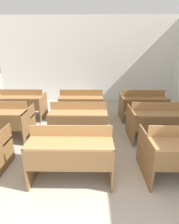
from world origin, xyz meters
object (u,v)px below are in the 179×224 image
Objects in this scene: bench_third_right at (142,104)px; bench_second_left at (1,119)px; bench_front_center at (72,150)px; bench_third_left at (23,103)px; bench_second_right at (158,120)px; bench_second_center at (79,119)px; bench_third_center at (81,103)px.

bench_second_left is at bearing -160.26° from bench_third_right.
bench_front_center is 1.00× the size of bench_third_left.
bench_second_right is (1.72, 1.24, 0.00)m from bench_front_center.
bench_second_center is at bearing -179.99° from bench_second_right.
bench_second_right is at bearing -20.13° from bench_third_left.
bench_second_left and bench_second_right have the same top height.
bench_second_center and bench_third_left have the same top height.
bench_third_right is (1.71, 2.46, 0.00)m from bench_front_center.
bench_third_center is at bearing 90.94° from bench_second_center.
bench_second_left is at bearing -89.63° from bench_third_left.
bench_second_right and bench_third_left have the same top height.
bench_front_center is 1.00× the size of bench_second_center.
bench_second_center is (0.02, 1.24, 0.00)m from bench_front_center.
bench_front_center is 2.09m from bench_second_left.
bench_second_right is (1.71, 0.00, 0.00)m from bench_second_center.
bench_second_left is 2.08m from bench_third_center.
bench_second_left and bench_third_right have the same top height.
bench_third_center is 1.00× the size of bench_third_right.
bench_third_left is 1.00× the size of bench_third_right.
bench_third_right is (3.39, 1.22, 0.00)m from bench_second_left.
bench_third_left is 3.40m from bench_third_right.
bench_front_center is 1.24m from bench_second_center.
bench_front_center is 1.00× the size of bench_second_left.
bench_third_right is at bearing -0.61° from bench_third_center.
bench_second_left is (-1.68, 1.25, 0.00)m from bench_front_center.
bench_second_right and bench_third_right have the same top height.
bench_third_left is at bearing 179.58° from bench_third_right.
bench_front_center is 1.00× the size of bench_second_right.
bench_second_center is 1.24m from bench_third_center.
bench_second_right is 1.00× the size of bench_third_center.
bench_front_center is 3.00m from bench_third_left.
bench_third_center is (1.67, 1.23, 0.00)m from bench_second_left.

